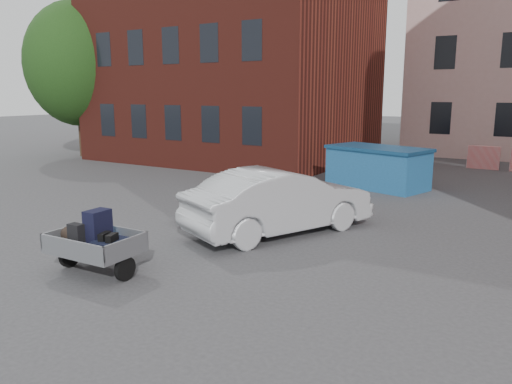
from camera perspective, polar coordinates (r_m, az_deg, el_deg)
The scene contains 7 objects.
ground at distance 10.57m, azimuth -0.36°, elevation -6.85°, with size 120.00×120.00×0.00m, color #38383A.
building_brick at distance 26.11m, azimuth -2.24°, elevation 19.51°, with size 12.00×10.00×14.00m, color #591E16.
far_building at distance 39.65m, azimuth -8.39°, elevation 12.27°, with size 6.00×6.00×8.00m, color maroon.
tree at distance 27.65m, azimuth -19.71°, elevation 14.61°, with size 5.28×5.28×8.30m.
trailer at distance 9.66m, azimuth -17.98°, elevation -5.42°, with size 1.63×1.82×1.20m.
dumpster at distance 18.00m, azimuth 13.69°, elevation 2.79°, with size 3.77×2.65×1.43m.
silver_car at distance 11.83m, azimuth 2.73°, elevation -1.03°, with size 1.63×4.66×1.54m, color #AEB2B6.
Camera 1 is at (5.29, -8.53, 3.31)m, focal length 35.00 mm.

